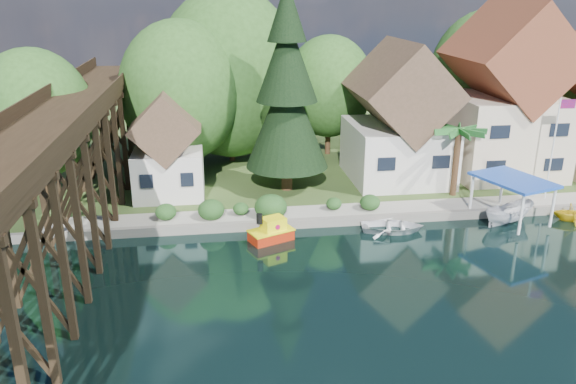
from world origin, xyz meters
The scene contains 17 objects.
ground centered at (0.00, 0.00, 0.00)m, with size 140.00×140.00×0.00m, color black.
bank centered at (0.00, 34.00, 0.25)m, with size 140.00×52.00×0.50m, color #2E451B.
seawall centered at (4.00, 8.00, 0.31)m, with size 60.00×0.40×0.62m, color slate.
promenade centered at (6.00, 9.30, 0.53)m, with size 50.00×2.60×0.06m, color gray.
trestle_bridge centered at (-16.00, 5.17, 5.35)m, with size 4.12×44.18×9.30m.
house_left centered at (7.00, 16.00, 5.14)m, with size 7.64×8.64×11.02m.
house_center centered at (16.00, 16.50, 6.42)m, with size 8.65×9.18×13.89m.
shed centered at (-11.00, 14.50, 3.83)m, with size 5.09×5.40×7.85m.
bg_trees centered at (1.00, 21.25, 7.29)m, with size 49.90×13.30×10.57m.
shrubs centered at (-4.60, 9.26, 1.23)m, with size 15.76×2.47×1.70m.
conifer centered at (-2.15, 14.46, 7.88)m, with size 6.23×6.23×15.33m.
palm_tree centered at (10.04, 11.48, 5.26)m, with size 4.60×4.60×5.45m.
flagpole centered at (16.54, 9.68, 5.08)m, with size 1.17×0.13×7.47m.
tugboat centered at (-4.25, 6.27, 0.60)m, with size 3.13×2.48×2.00m.
boat_white_a centered at (3.81, 6.60, 0.43)m, with size 2.95×4.13×0.85m, color white.
boat_canopy centered at (12.03, 6.83, 1.38)m, with size 4.82×5.82×3.22m.
boat_yellow centered at (16.60, 6.70, 0.69)m, with size 2.25×2.61×1.38m, color gold.
Camera 1 is at (-7.62, -26.16, 14.90)m, focal length 35.00 mm.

